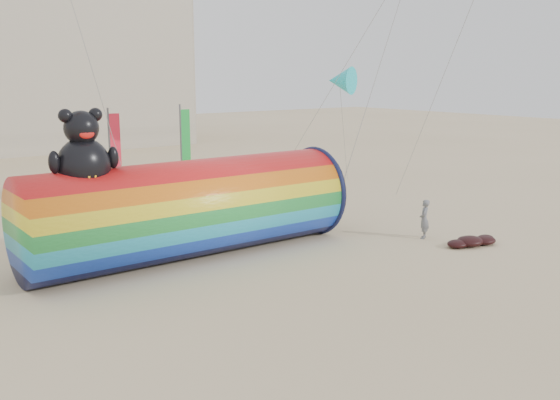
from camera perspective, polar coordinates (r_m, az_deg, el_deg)
ground at (r=21.74m, az=1.34°, el=-7.00°), size 160.00×160.00×0.00m
windsock_assembly at (r=23.95m, az=-8.22°, el=-0.55°), size 12.72×3.87×5.86m
kite_handler at (r=27.14m, az=13.06°, el=-1.71°), size 0.73×0.68×1.67m
fabric_bundle at (r=26.73m, az=17.17°, el=-3.60°), size 2.62×1.35×0.41m
festival_banners at (r=33.15m, az=-16.92°, el=3.62°), size 13.41×1.40×5.20m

